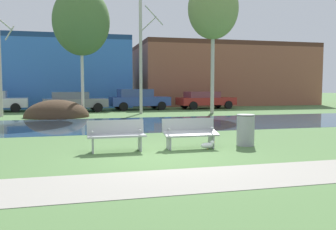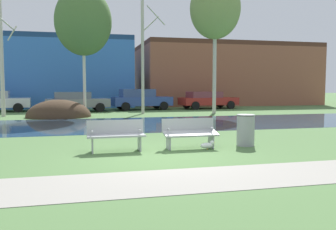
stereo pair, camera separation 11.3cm
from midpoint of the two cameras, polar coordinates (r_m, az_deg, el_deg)
ground_plane at (r=19.10m, az=-7.90°, el=-0.85°), size 120.00×120.00×0.00m
paved_path_strip at (r=7.09m, az=3.04°, el=-10.30°), size 60.00×1.82×0.01m
river_band at (r=17.10m, az=-7.17°, el=-1.48°), size 80.00×6.75×0.01m
soil_mound at (r=21.84m, az=-17.49°, el=-0.33°), size 3.72×2.99×2.05m
bench_left at (r=10.08m, az=-8.58°, el=-3.14°), size 1.60×0.57×0.87m
bench_right at (r=10.50m, az=3.23°, el=-2.77°), size 1.60×0.57×0.87m
trash_bin at (r=11.18m, az=12.02°, el=-2.28°), size 0.56×0.56×0.96m
seagull at (r=10.35m, az=6.06°, el=-4.80°), size 0.45×0.17×0.26m
birch_left at (r=22.55m, az=-13.85°, el=14.32°), size 3.38×3.38×7.69m
birch_center_left at (r=23.59m, az=-4.43°, el=10.13°), size 1.58×2.53×7.90m
birch_center at (r=24.36m, az=7.10°, el=16.48°), size 3.29×3.29×8.82m
parked_sedan_second_grey at (r=26.02m, az=-14.94°, el=2.16°), size 4.55×2.43×1.40m
parked_hatch_third_blue at (r=27.31m, az=-4.89°, el=2.57°), size 4.62×2.45×1.58m
parked_wagon_fourth_red at (r=28.63m, az=5.83°, el=2.49°), size 4.75×2.37×1.37m
building_blue_store at (r=34.62m, az=-21.59°, el=6.31°), size 17.51×9.70×6.00m
building_brick_low at (r=37.08m, az=8.18°, el=6.36°), size 16.82×9.96×5.87m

